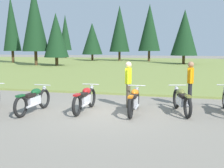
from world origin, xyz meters
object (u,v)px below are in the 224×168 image
object	(u,v)px
rider_in_hivis_vest	(190,81)
motorcycle_olive	(182,100)
motorcycle_orange	(134,100)
rider_with_back_turned	(128,82)
motorcycle_red	(85,99)
motorcycle_british_green	(34,100)

from	to	relation	value
rider_in_hivis_vest	motorcycle_olive	bearing A→B (deg)	-104.44
motorcycle_orange	rider_with_back_turned	xyz separation A→B (m)	(-0.36, 0.92, 0.51)
motorcycle_red	rider_in_hivis_vest	size ratio (longest dim) A/B	1.26
motorcycle_british_green	rider_with_back_turned	size ratio (longest dim) A/B	1.26
motorcycle_olive	rider_with_back_turned	size ratio (longest dim) A/B	1.23
motorcycle_orange	rider_with_back_turned	distance (m)	1.12
motorcycle_red	motorcycle_olive	world-z (taller)	same
motorcycle_olive	rider_with_back_turned	bearing A→B (deg)	166.28
rider_with_back_turned	motorcycle_orange	bearing A→B (deg)	-68.55
motorcycle_red	motorcycle_orange	distance (m)	1.68
motorcycle_red	motorcycle_olive	xyz separation A→B (m)	(3.21, 0.54, 0.00)
motorcycle_british_green	rider_in_hivis_vest	size ratio (longest dim) A/B	1.26
rider_with_back_turned	motorcycle_red	bearing A→B (deg)	-142.80
motorcycle_orange	rider_in_hivis_vest	xyz separation A→B (m)	(1.82, 1.61, 0.51)
motorcycle_red	motorcycle_olive	size ratio (longest dim) A/B	1.02
motorcycle_british_green	motorcycle_olive	world-z (taller)	same
motorcycle_red	rider_in_hivis_vest	world-z (taller)	rider_in_hivis_vest
motorcycle_british_green	motorcycle_olive	size ratio (longest dim) A/B	1.02
motorcycle_british_green	motorcycle_orange	size ratio (longest dim) A/B	1.00
motorcycle_british_green	motorcycle_red	world-z (taller)	same
motorcycle_orange	motorcycle_olive	distance (m)	1.60
motorcycle_orange	motorcycle_olive	bearing A→B (deg)	16.85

